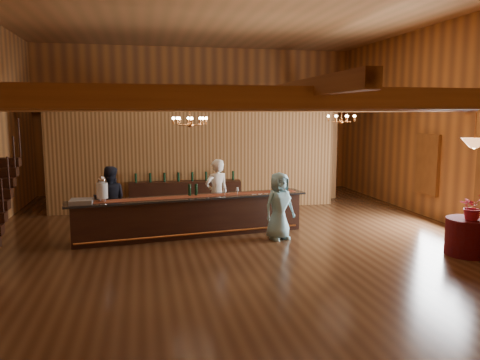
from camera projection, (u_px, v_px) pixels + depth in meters
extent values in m
plane|color=#4C2E19|center=(234.00, 236.00, 11.61)|extent=(14.00, 14.00, 0.00)
plane|color=#A56C3D|center=(233.00, 5.00, 10.84)|extent=(14.00, 14.00, 0.00)
cube|color=#AB682E|center=(199.00, 121.00, 18.01)|extent=(12.00, 0.10, 5.50)
cube|color=#AB682E|center=(374.00, 141.00, 4.44)|extent=(12.00, 0.10, 5.50)
cube|color=#AB682E|center=(454.00, 124.00, 12.45)|extent=(0.10, 14.00, 5.50)
cube|color=brown|center=(317.00, 98.00, 5.83)|extent=(11.90, 0.20, 0.28)
cube|color=brown|center=(266.00, 103.00, 8.26)|extent=(11.90, 0.20, 0.28)
cube|color=brown|center=(238.00, 105.00, 10.68)|extent=(11.90, 0.20, 0.28)
cube|color=brown|center=(220.00, 107.00, 13.10)|extent=(11.90, 0.20, 0.28)
cube|color=brown|center=(207.00, 108.00, 15.53)|extent=(11.90, 0.20, 0.28)
cube|color=brown|center=(199.00, 109.00, 17.75)|extent=(11.90, 0.20, 0.28)
cube|color=brown|center=(32.00, 98.00, 10.23)|extent=(0.18, 13.90, 0.22)
cube|color=brown|center=(233.00, 100.00, 11.15)|extent=(0.18, 13.90, 0.22)
cube|color=brown|center=(404.00, 101.00, 12.06)|extent=(0.18, 13.90, 0.22)
cube|color=brown|center=(67.00, 159.00, 14.84)|extent=(0.20, 0.20, 3.20)
cube|color=brown|center=(333.00, 154.00, 16.66)|extent=(0.20, 0.20, 3.20)
cube|color=brown|center=(197.00, 161.00, 14.69)|extent=(9.00, 0.18, 3.10)
cube|color=white|center=(428.00, 164.00, 13.57)|extent=(0.12, 1.05, 1.75)
cube|color=black|center=(232.00, 182.00, 17.07)|extent=(1.20, 0.60, 1.10)
cube|color=brown|center=(148.00, 186.00, 16.47)|extent=(1.00, 0.60, 1.00)
cube|color=black|center=(191.00, 217.00, 11.55)|extent=(5.66, 1.34, 0.94)
cube|color=black|center=(191.00, 198.00, 11.48)|extent=(5.96, 1.49, 0.05)
cube|color=maroon|center=(191.00, 197.00, 11.48)|extent=(5.54, 1.09, 0.01)
cylinder|color=#CF7636|center=(193.00, 234.00, 11.23)|extent=(5.40, 0.75, 0.05)
cylinder|color=silver|center=(103.00, 200.00, 10.83)|extent=(0.18, 0.18, 0.08)
cylinder|color=silver|center=(102.00, 191.00, 10.80)|extent=(0.26, 0.26, 0.36)
sphere|color=silver|center=(102.00, 180.00, 10.77)|extent=(0.18, 0.18, 0.18)
cube|color=gray|center=(81.00, 201.00, 10.59)|extent=(0.50, 0.50, 0.10)
cube|color=brown|center=(274.00, 186.00, 12.16)|extent=(0.06, 0.06, 0.30)
cube|color=brown|center=(285.00, 186.00, 12.21)|extent=(0.06, 0.06, 0.30)
cylinder|color=brown|center=(280.00, 185.00, 12.18)|extent=(0.24, 0.24, 0.24)
cylinder|color=black|center=(190.00, 190.00, 11.56)|extent=(0.07, 0.07, 0.30)
cylinder|color=black|center=(196.00, 190.00, 11.61)|extent=(0.07, 0.07, 0.30)
cube|color=black|center=(186.00, 196.00, 14.45)|extent=(3.42, 0.82, 0.95)
cylinder|color=#430504|center=(468.00, 237.00, 10.00)|extent=(0.92, 0.92, 0.79)
cylinder|color=#CF7636|center=(190.00, 115.00, 10.80)|extent=(0.02, 0.02, 0.45)
sphere|color=#CF7636|center=(190.00, 125.00, 10.83)|extent=(0.12, 0.12, 0.12)
torus|color=#CF7636|center=(190.00, 120.00, 10.82)|extent=(0.80, 0.80, 0.04)
cylinder|color=#CF7636|center=(341.00, 114.00, 12.87)|extent=(0.02, 0.02, 0.41)
sphere|color=#CF7636|center=(341.00, 122.00, 12.89)|extent=(0.12, 0.12, 0.12)
torus|color=#CF7636|center=(341.00, 118.00, 12.88)|extent=(0.80, 0.80, 0.04)
cylinder|color=#CF7636|center=(476.00, 124.00, 9.67)|extent=(0.02, 0.02, 0.80)
cone|color=#D58048|center=(474.00, 143.00, 9.72)|extent=(0.52, 0.52, 0.20)
imported|color=white|center=(217.00, 194.00, 12.26)|extent=(0.78, 0.65, 1.84)
imported|color=black|center=(110.00, 200.00, 11.84)|extent=(0.85, 0.68, 1.70)
imported|color=#82BDC7|center=(279.00, 206.00, 11.21)|extent=(0.92, 0.74, 1.63)
imported|color=#2A571B|center=(285.00, 186.00, 15.74)|extent=(0.79, 0.70, 1.20)
imported|color=maroon|center=(472.00, 207.00, 9.76)|extent=(0.62, 0.57, 0.58)
imported|color=#CF7636|center=(475.00, 212.00, 9.81)|extent=(0.17, 0.17, 0.33)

